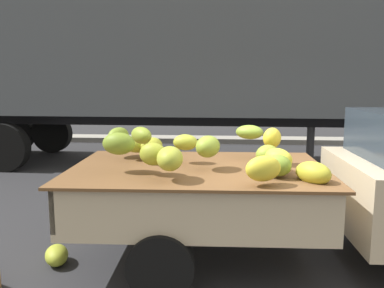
# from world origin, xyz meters

# --- Properties ---
(ground) EXTENTS (220.00, 220.00, 0.00)m
(ground) POSITION_xyz_m (0.00, 0.00, 0.00)
(ground) COLOR #28282B
(curb_strip) EXTENTS (80.00, 0.80, 0.16)m
(curb_strip) POSITION_xyz_m (0.00, 8.81, 0.08)
(curb_strip) COLOR gray
(curb_strip) RESTS_ON ground
(pickup_truck) EXTENTS (4.97, 1.99, 1.70)m
(pickup_truck) POSITION_xyz_m (0.85, 0.13, 0.89)
(pickup_truck) COLOR #CCB793
(pickup_truck) RESTS_ON ground
(semi_trailer) EXTENTS (12.05, 2.84, 3.95)m
(semi_trailer) POSITION_xyz_m (-2.07, 5.38, 2.54)
(semi_trailer) COLOR #4C5156
(semi_trailer) RESTS_ON ground
(fallen_banana_bunch_near_tailgate) EXTENTS (0.38, 0.45, 0.21)m
(fallen_banana_bunch_near_tailgate) POSITION_xyz_m (-2.63, -0.15, 0.11)
(fallen_banana_bunch_near_tailgate) COLOR #9CA72D
(fallen_banana_bunch_near_tailgate) RESTS_ON ground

